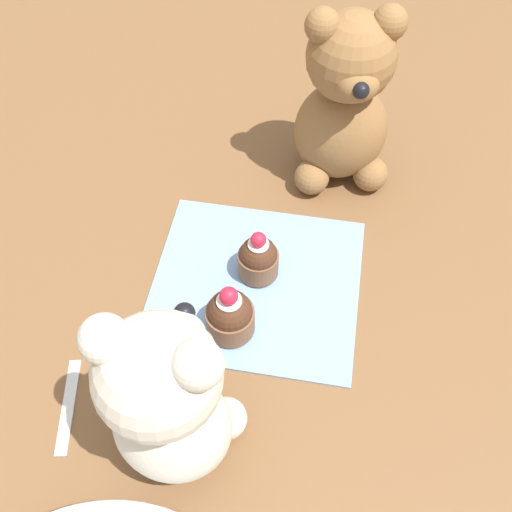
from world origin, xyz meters
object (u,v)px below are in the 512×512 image
(cupcake_near_tan_bear, at_px, (260,258))
(teaspoon, at_px, (68,406))
(teddy_bear_cream, at_px, (168,401))
(cupcake_near_cream_bear, at_px, (230,315))
(teddy_bear_tan, at_px, (345,104))

(cupcake_near_tan_bear, height_order, teaspoon, cupcake_near_tan_bear)
(teddy_bear_cream, bearing_deg, cupcake_near_cream_bear, -93.22)
(teddy_bear_tan, relative_size, teaspoon, 2.30)
(teddy_bear_cream, distance_m, cupcake_near_tan_bear, 0.23)
(cupcake_near_cream_bear, bearing_deg, teaspoon, 38.31)
(cupcake_near_tan_bear, relative_size, teaspoon, 0.67)
(teaspoon, bearing_deg, teddy_bear_cream, 69.58)
(cupcake_near_cream_bear, bearing_deg, teddy_bear_tan, -108.89)
(teddy_bear_cream, xyz_separation_m, teddy_bear_tan, (-0.11, -0.40, 0.00))
(teddy_bear_tan, distance_m, teaspoon, 0.46)
(teaspoon, bearing_deg, cupcake_near_tan_bear, 128.06)
(teddy_bear_cream, relative_size, teaspoon, 2.18)
(cupcake_near_tan_bear, bearing_deg, cupcake_near_cream_bear, 76.60)
(teddy_bear_cream, height_order, teddy_bear_tan, teddy_bear_tan)
(cupcake_near_cream_bear, relative_size, teaspoon, 0.72)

